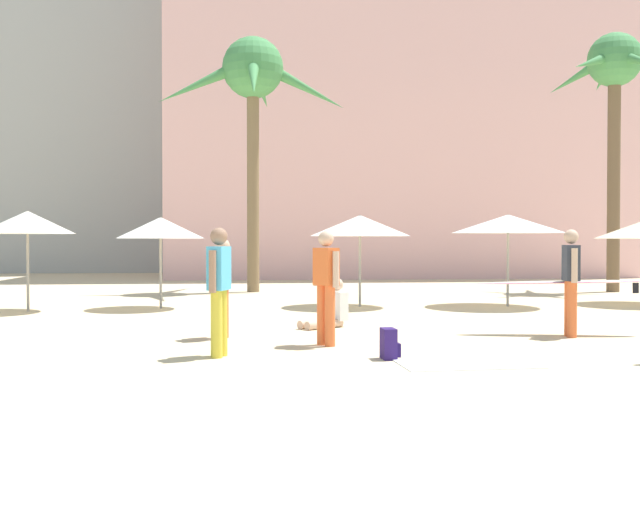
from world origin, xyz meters
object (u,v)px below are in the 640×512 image
at_px(cafe_umbrella_1, 161,228).
at_px(cafe_umbrella_3, 508,224).
at_px(beach_towel, 467,364).
at_px(person_far_left, 223,284).
at_px(person_near_left, 568,280).
at_px(person_mid_center, 326,283).
at_px(backpack, 389,344).
at_px(palm_tree_far_left, 253,83).
at_px(person_near_right, 330,310).
at_px(person_mid_left, 219,286).
at_px(cafe_umbrella_4, 360,226).
at_px(cafe_umbrella_2, 27,222).
at_px(palm_tree_left, 614,80).

bearing_deg(cafe_umbrella_1, cafe_umbrella_3, -1.74).
relative_size(beach_towel, person_far_left, 1.09).
relative_size(person_near_left, person_far_left, 1.84).
bearing_deg(person_mid_center, backpack, 86.70).
height_order(palm_tree_far_left, person_near_right, palm_tree_far_left).
bearing_deg(palm_tree_far_left, person_mid_left, -92.56).
xyz_separation_m(person_near_left, person_mid_center, (-4.19, -0.78, 0.02)).
bearing_deg(beach_towel, palm_tree_far_left, 100.55).
xyz_separation_m(palm_tree_far_left, cafe_umbrella_3, (6.13, -5.89, -4.53)).
height_order(cafe_umbrella_3, person_mid_left, cafe_umbrella_3).
height_order(palm_tree_far_left, person_near_left, palm_tree_far_left).
relative_size(person_mid_center, person_mid_left, 0.98).
distance_m(cafe_umbrella_4, beach_towel, 8.84).
height_order(cafe_umbrella_2, backpack, cafe_umbrella_2).
relative_size(beach_towel, backpack, 4.26).
distance_m(backpack, person_far_left, 3.41).
bearing_deg(cafe_umbrella_3, person_far_left, -141.20).
relative_size(cafe_umbrella_1, person_near_left, 0.71).
bearing_deg(cafe_umbrella_2, palm_tree_far_left, 49.94).
bearing_deg(cafe_umbrella_2, backpack, -47.80).
distance_m(cafe_umbrella_3, person_mid_center, 8.29).
distance_m(cafe_umbrella_1, backpack, 9.15).
distance_m(cafe_umbrella_1, person_mid_left, 7.88).
xyz_separation_m(palm_tree_left, backpack, (-9.52, -12.65, -6.43)).
distance_m(cafe_umbrella_2, beach_towel, 11.42).
distance_m(person_mid_center, person_mid_left, 1.86).
distance_m(palm_tree_left, cafe_umbrella_3, 8.41).
distance_m(palm_tree_left, cafe_umbrella_1, 15.00).
bearing_deg(person_near_right, backpack, 58.60).
distance_m(palm_tree_far_left, beach_towel, 15.88).
bearing_deg(person_near_right, beach_towel, 69.74).
distance_m(cafe_umbrella_3, beach_towel, 9.25).
xyz_separation_m(cafe_umbrella_4, person_mid_center, (-1.53, -6.71, -1.00)).
bearing_deg(cafe_umbrella_2, person_near_left, -27.57).
bearing_deg(cafe_umbrella_3, person_mid_left, -132.29).
height_order(palm_tree_far_left, cafe_umbrella_1, palm_tree_far_left).
height_order(palm_tree_left, person_mid_center, palm_tree_left).
xyz_separation_m(cafe_umbrella_4, person_near_left, (2.66, -5.93, -1.02)).
xyz_separation_m(cafe_umbrella_1, cafe_umbrella_3, (8.38, -0.25, 0.11)).
distance_m(cafe_umbrella_1, beach_towel, 10.06).
height_order(person_near_right, person_mid_center, person_mid_center).
height_order(backpack, person_far_left, person_far_left).
bearing_deg(palm_tree_left, cafe_umbrella_2, -162.80).
relative_size(palm_tree_left, cafe_umbrella_3, 2.96).
bearing_deg(cafe_umbrella_4, cafe_umbrella_2, -176.04).
bearing_deg(person_mid_center, palm_tree_far_left, -115.93).
bearing_deg(beach_towel, person_mid_center, 130.95).
bearing_deg(cafe_umbrella_4, cafe_umbrella_1, -179.55).
relative_size(cafe_umbrella_4, backpack, 5.85).
bearing_deg(palm_tree_left, beach_towel, -123.12).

